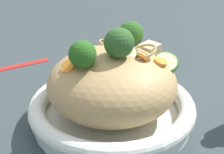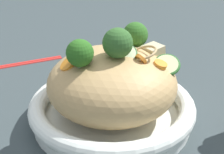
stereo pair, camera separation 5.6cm
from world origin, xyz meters
name	(u,v)px [view 1 (the left image)]	position (x,y,z in m)	size (l,w,h in m)	color
ground_plane	(112,120)	(0.00, 0.00, 0.00)	(3.00, 3.00, 0.00)	#354042
serving_bowl	(112,109)	(0.00, 0.00, 0.02)	(0.29, 0.29, 0.05)	white
noodle_heap	(112,83)	(0.00, 0.00, 0.08)	(0.22, 0.22, 0.12)	tan
broccoli_florets	(113,43)	(0.00, 0.00, 0.14)	(0.12, 0.18, 0.07)	#91B072
carrot_coins	(111,59)	(0.01, -0.01, 0.12)	(0.11, 0.16, 0.03)	orange
zucchini_slices	(148,58)	(0.03, 0.05, 0.12)	(0.08, 0.12, 0.05)	beige
chicken_chunks	(133,46)	(-0.03, 0.06, 0.12)	(0.08, 0.09, 0.04)	beige
chopsticks_pair	(6,68)	(-0.32, -0.11, 0.00)	(0.02, 0.21, 0.01)	red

